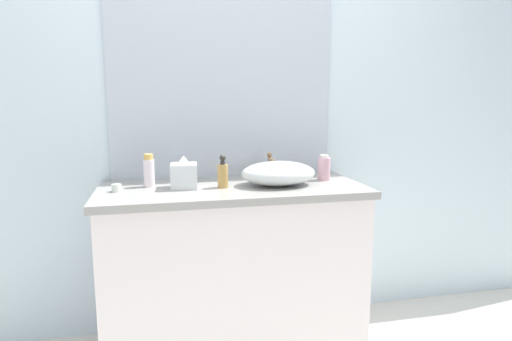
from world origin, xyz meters
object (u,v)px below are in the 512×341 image
object	(u,v)px
perfume_bottle	(149,171)
candle_jar	(117,188)
lotion_bottle	(324,168)
tissue_box	(184,174)
sink_basin	(278,173)
soap_dispenser	(223,174)

from	to	relation	value
perfume_bottle	candle_jar	world-z (taller)	perfume_bottle
lotion_bottle	tissue_box	world-z (taller)	tissue_box
tissue_box	candle_jar	size ratio (longest dim) A/B	3.52
sink_basin	perfume_bottle	xyz separation A→B (m)	(-0.64, 0.10, 0.02)
sink_basin	lotion_bottle	xyz separation A→B (m)	(0.28, 0.08, 0.00)
sink_basin	perfume_bottle	size ratio (longest dim) A/B	2.30
candle_jar	soap_dispenser	bearing A→B (deg)	-1.60
lotion_bottle	tissue_box	bearing A→B (deg)	-176.20
lotion_bottle	soap_dispenser	bearing A→B (deg)	-171.82
sink_basin	candle_jar	size ratio (longest dim) A/B	8.27
soap_dispenser	sink_basin	bearing A→B (deg)	-0.22
candle_jar	tissue_box	bearing A→B (deg)	3.03
perfume_bottle	candle_jar	bearing A→B (deg)	-150.20
lotion_bottle	perfume_bottle	distance (m)	0.92
lotion_bottle	candle_jar	distance (m)	1.08
tissue_box	lotion_bottle	bearing A→B (deg)	3.80
soap_dispenser	perfume_bottle	bearing A→B (deg)	164.25
sink_basin	lotion_bottle	size ratio (longest dim) A/B	2.78
lotion_bottle	perfume_bottle	xyz separation A→B (m)	(-0.92, 0.02, 0.01)
sink_basin	perfume_bottle	world-z (taller)	perfume_bottle
candle_jar	perfume_bottle	bearing A→B (deg)	29.80
lotion_bottle	perfume_bottle	bearing A→B (deg)	178.79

